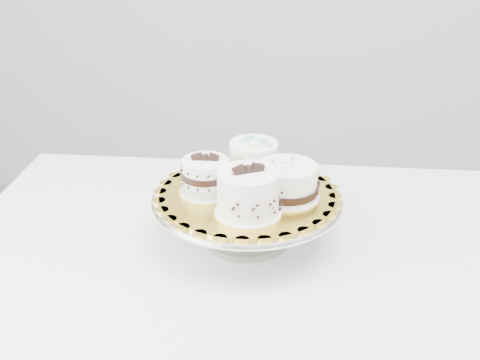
# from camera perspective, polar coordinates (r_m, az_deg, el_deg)

# --- Properties ---
(table) EXTENTS (1.22, 0.84, 0.75)m
(table) POSITION_cam_1_polar(r_m,az_deg,el_deg) (1.21, 1.61, -9.54)
(table) COLOR white
(table) RESTS_ON floor
(cake_stand) EXTENTS (0.36, 0.36, 0.10)m
(cake_stand) POSITION_cam_1_polar(r_m,az_deg,el_deg) (1.16, 0.66, -2.82)
(cake_stand) COLOR gray
(cake_stand) RESTS_ON table
(cake_board) EXTENTS (0.43, 0.43, 0.00)m
(cake_board) POSITION_cam_1_polar(r_m,az_deg,el_deg) (1.14, 0.67, -1.36)
(cake_board) COLOR yellow
(cake_board) RESTS_ON cake_stand
(cake_swirl) EXTENTS (0.14, 0.14, 0.10)m
(cake_swirl) POSITION_cam_1_polar(r_m,az_deg,el_deg) (1.05, 0.77, -1.30)
(cake_swirl) COLOR white
(cake_swirl) RESTS_ON cake_board
(cake_banded) EXTENTS (0.10, 0.10, 0.08)m
(cake_banded) POSITION_cam_1_polar(r_m,az_deg,el_deg) (1.13, -3.27, 0.29)
(cake_banded) COLOR white
(cake_banded) RESTS_ON cake_board
(cake_dots) EXTENTS (0.12, 0.12, 0.07)m
(cake_dots) POSITION_cam_1_polar(r_m,az_deg,el_deg) (1.19, 1.30, 2.03)
(cake_dots) COLOR white
(cake_dots) RESTS_ON cake_board
(cake_ribbon) EXTENTS (0.13, 0.13, 0.07)m
(cake_ribbon) POSITION_cam_1_polar(r_m,az_deg,el_deg) (1.12, 4.54, -0.20)
(cake_ribbon) COLOR white
(cake_ribbon) RESTS_ON cake_board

